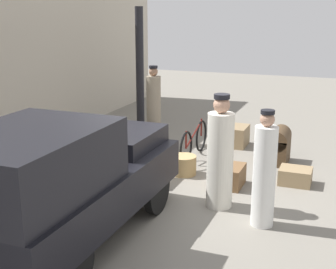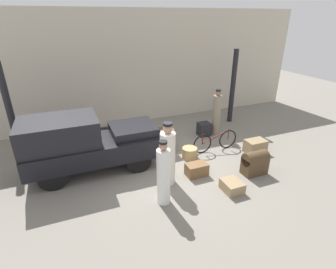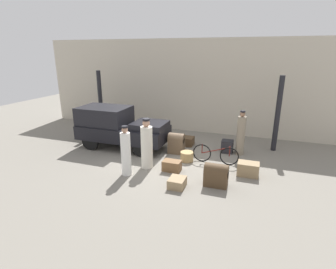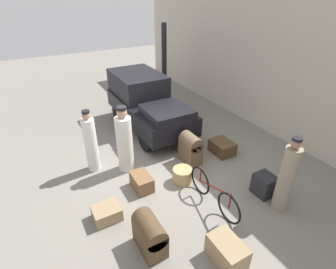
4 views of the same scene
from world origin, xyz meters
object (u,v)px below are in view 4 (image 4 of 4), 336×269
at_px(wicker_basket, 182,175).
at_px(porter_with_bicycle, 125,142).
at_px(bicycle, 214,193).
at_px(porter_carrying_trunk, 91,143).
at_px(trunk_barrel_dark, 191,148).
at_px(suitcase_small_leather, 222,147).
at_px(trunk_umber_medium, 107,213).
at_px(truck, 146,101).
at_px(suitcase_black_upright, 150,234).
at_px(porter_standing_middle, 287,178).
at_px(trunk_wicker_pale, 142,182).
at_px(trunk_large_brown, 227,252).
at_px(suitcase_tan_flat, 264,185).

relative_size(wicker_basket, porter_with_bicycle, 0.27).
bearing_deg(bicycle, porter_carrying_trunk, -144.11).
height_order(bicycle, trunk_barrel_dark, trunk_barrel_dark).
bearing_deg(bicycle, suitcase_small_leather, 135.17).
xyz_separation_m(trunk_umber_medium, trunk_barrel_dark, (-0.86, 2.63, 0.30)).
distance_m(truck, trunk_umber_medium, 4.27).
relative_size(truck, suitcase_black_upright, 5.27).
bearing_deg(porter_standing_middle, trunk_umber_medium, -114.66).
height_order(porter_standing_middle, porter_with_bicycle, porter_with_bicycle).
height_order(trunk_wicker_pale, trunk_large_brown, trunk_large_brown).
distance_m(truck, suitcase_black_upright, 4.93).
xyz_separation_m(wicker_basket, trunk_wicker_pale, (-0.26, -0.98, 0.00)).
bearing_deg(suitcase_tan_flat, trunk_barrel_dark, -158.30).
bearing_deg(suitcase_tan_flat, porter_with_bicycle, -135.83).
bearing_deg(wicker_basket, trunk_large_brown, -12.34).
distance_m(suitcase_black_upright, trunk_large_brown, 1.37).
distance_m(suitcase_small_leather, suitcase_black_upright, 3.70).
bearing_deg(suitcase_small_leather, suitcase_black_upright, -60.05).
xyz_separation_m(porter_standing_middle, trunk_wicker_pale, (-2.05, -2.33, -0.64)).
bearing_deg(suitcase_small_leather, trunk_barrel_dark, -95.00).
bearing_deg(porter_with_bicycle, truck, 142.38).
relative_size(trunk_umber_medium, suitcase_tan_flat, 1.09).
bearing_deg(suitcase_small_leather, porter_standing_middle, -7.78).
height_order(truck, suitcase_tan_flat, truck).
relative_size(suitcase_black_upright, trunk_large_brown, 1.04).
relative_size(bicycle, porter_standing_middle, 0.95).
xyz_separation_m(truck, trunk_large_brown, (5.33, -0.99, -0.70)).
bearing_deg(trunk_umber_medium, porter_carrying_trunk, 172.20).
height_order(bicycle, wicker_basket, bicycle).
distance_m(porter_standing_middle, suitcase_tan_flat, 0.75).
xyz_separation_m(truck, bicycle, (4.15, -0.37, -0.57)).
bearing_deg(suitcase_black_upright, wicker_basket, 130.96).
relative_size(porter_with_bicycle, trunk_large_brown, 2.60).
xyz_separation_m(porter_carrying_trunk, suitcase_tan_flat, (2.87, 3.14, -0.52)).
relative_size(porter_standing_middle, suitcase_black_upright, 2.48).
relative_size(wicker_basket, suitcase_small_leather, 0.71).
distance_m(suitcase_small_leather, suitcase_tan_flat, 1.84).
height_order(porter_carrying_trunk, trunk_umber_medium, porter_carrying_trunk).
relative_size(truck, porter_carrying_trunk, 2.24).
xyz_separation_m(wicker_basket, porter_with_bicycle, (-1.17, -1.00, 0.63)).
xyz_separation_m(bicycle, wicker_basket, (-1.03, -0.14, -0.17)).
height_order(porter_carrying_trunk, trunk_large_brown, porter_carrying_trunk).
bearing_deg(trunk_wicker_pale, suitcase_black_upright, -19.22).
distance_m(porter_standing_middle, suitcase_black_upright, 2.96).
xyz_separation_m(porter_with_bicycle, suitcase_small_leather, (0.65, 2.67, -0.62)).
relative_size(porter_carrying_trunk, trunk_large_brown, 2.46).
xyz_separation_m(suitcase_small_leather, trunk_large_brown, (2.72, -2.15, 0.04)).
bearing_deg(trunk_large_brown, suitcase_small_leather, 141.66).
bearing_deg(trunk_barrel_dark, truck, -177.19).
bearing_deg(trunk_large_brown, suitcase_tan_flat, 115.97).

